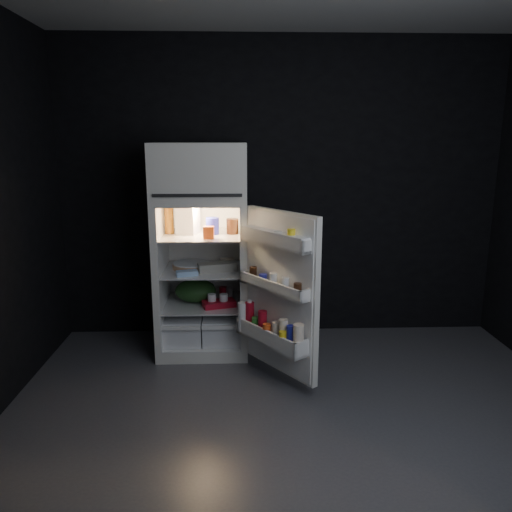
{
  "coord_description": "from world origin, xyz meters",
  "views": [
    {
      "loc": [
        -0.39,
        -2.86,
        1.8
      ],
      "look_at": [
        -0.25,
        1.0,
        0.9
      ],
      "focal_mm": 35.0,
      "sensor_mm": 36.0,
      "label": 1
    }
  ],
  "objects_px": {
    "fridge_door": "(278,296)",
    "milk_jug": "(188,220)",
    "yogurt_tray": "(219,304)",
    "refrigerator": "(202,242)",
    "egg_carton": "(217,267)"
  },
  "relations": [
    {
      "from": "refrigerator",
      "to": "egg_carton",
      "type": "height_order",
      "value": "refrigerator"
    },
    {
      "from": "milk_jug",
      "to": "yogurt_tray",
      "type": "height_order",
      "value": "milk_jug"
    },
    {
      "from": "milk_jug",
      "to": "fridge_door",
      "type": "bearing_deg",
      "value": -26.78
    },
    {
      "from": "refrigerator",
      "to": "egg_carton",
      "type": "distance_m",
      "value": 0.27
    },
    {
      "from": "milk_jug",
      "to": "egg_carton",
      "type": "relative_size",
      "value": 0.75
    },
    {
      "from": "fridge_door",
      "to": "milk_jug",
      "type": "height_order",
      "value": "fridge_door"
    },
    {
      "from": "refrigerator",
      "to": "fridge_door",
      "type": "distance_m",
      "value": 0.95
    },
    {
      "from": "milk_jug",
      "to": "egg_carton",
      "type": "height_order",
      "value": "milk_jug"
    },
    {
      "from": "fridge_door",
      "to": "refrigerator",
      "type": "bearing_deg",
      "value": 131.17
    },
    {
      "from": "fridge_door",
      "to": "egg_carton",
      "type": "xyz_separation_m",
      "value": [
        -0.47,
        0.56,
        0.08
      ]
    },
    {
      "from": "egg_carton",
      "to": "yogurt_tray",
      "type": "height_order",
      "value": "egg_carton"
    },
    {
      "from": "refrigerator",
      "to": "fridge_door",
      "type": "height_order",
      "value": "refrigerator"
    },
    {
      "from": "yogurt_tray",
      "to": "milk_jug",
      "type": "bearing_deg",
      "value": 131.76
    },
    {
      "from": "fridge_door",
      "to": "yogurt_tray",
      "type": "xyz_separation_m",
      "value": [
        -0.45,
        0.52,
        -0.23
      ]
    },
    {
      "from": "milk_jug",
      "to": "yogurt_tray",
      "type": "xyz_separation_m",
      "value": [
        0.26,
        -0.16,
        -0.69
      ]
    }
  ]
}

